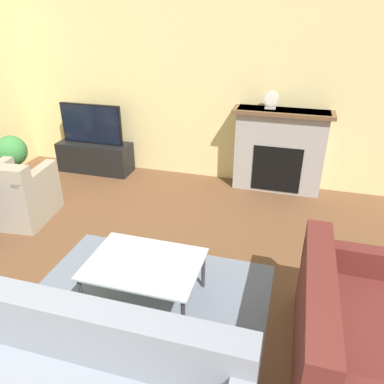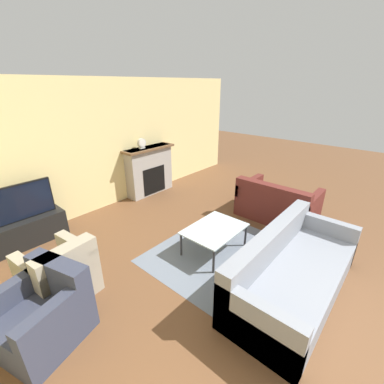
% 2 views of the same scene
% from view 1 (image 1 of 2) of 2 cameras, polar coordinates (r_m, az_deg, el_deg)
% --- Properties ---
extents(wall_back, '(8.81, 0.06, 2.70)m').
position_cam_1_polar(wall_back, '(5.59, 0.66, 15.59)').
color(wall_back, beige).
rests_on(wall_back, ground_plane).
extents(area_rug, '(2.19, 1.92, 0.00)m').
position_cam_1_polar(area_rug, '(3.51, -7.85, -17.44)').
color(area_rug, slate).
rests_on(area_rug, ground_plane).
extents(fireplace, '(1.34, 0.38, 1.17)m').
position_cam_1_polar(fireplace, '(5.41, 13.15, 6.37)').
color(fireplace, '#9E9993').
rests_on(fireplace, ground_plane).
extents(tv_stand, '(1.16, 0.42, 0.47)m').
position_cam_1_polar(tv_stand, '(6.22, -14.48, 5.19)').
color(tv_stand, black).
rests_on(tv_stand, ground_plane).
extents(tv, '(0.99, 0.06, 0.62)m').
position_cam_1_polar(tv, '(6.05, -15.08, 9.96)').
color(tv, black).
rests_on(tv, tv_stand).
extents(couch_loveseat, '(0.99, 1.47, 0.82)m').
position_cam_1_polar(couch_loveseat, '(3.09, 24.35, -20.37)').
color(couch_loveseat, '#5B231E').
rests_on(couch_loveseat, ground_plane).
extents(armchair_accent, '(0.82, 0.85, 0.82)m').
position_cam_1_polar(armchair_accent, '(5.09, -25.18, -0.73)').
color(armchair_accent, '#9E937F').
rests_on(armchair_accent, ground_plane).
extents(coffee_table, '(0.99, 0.72, 0.42)m').
position_cam_1_polar(coffee_table, '(3.36, -7.29, -11.13)').
color(coffee_table, '#333338').
rests_on(coffee_table, ground_plane).
extents(potted_plant, '(0.44, 0.44, 0.77)m').
position_cam_1_polar(potted_plant, '(6.01, -25.74, 5.10)').
color(potted_plant, '#AD704C').
rests_on(potted_plant, ground_plane).
extents(mantel_clock, '(0.21, 0.07, 0.24)m').
position_cam_1_polar(mantel_clock, '(5.23, 11.94, 13.59)').
color(mantel_clock, beige).
rests_on(mantel_clock, fireplace).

